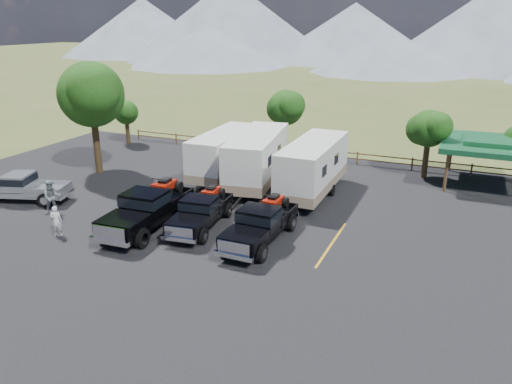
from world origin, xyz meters
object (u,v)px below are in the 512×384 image
at_px(rig_right, 261,223).
at_px(person_a, 56,221).
at_px(rig_left, 148,208).
at_px(pavilion, 493,145).
at_px(pickup_silver, 22,187).
at_px(trailer_left, 225,154).
at_px(person_b, 52,197).
at_px(trailer_center, 257,159).
at_px(tree_big_nw, 91,94).
at_px(trailer_right, 313,168).
at_px(rig_center, 201,211).

relative_size(rig_right, person_a, 3.78).
bearing_deg(rig_left, pavilion, 38.94).
relative_size(rig_right, pickup_silver, 1.01).
xyz_separation_m(rig_right, person_a, (-9.77, -3.51, -0.17)).
bearing_deg(trailer_left, person_a, -107.85).
xyz_separation_m(trailer_left, person_a, (-3.44, -12.13, -0.87)).
bearing_deg(person_b, trailer_left, 10.51).
bearing_deg(pickup_silver, trailer_center, 107.14).
xyz_separation_m(tree_big_nw, trailer_left, (8.87, 2.50, -3.89)).
height_order(tree_big_nw, rig_right, tree_big_nw).
height_order(trailer_right, person_a, trailer_right).
height_order(pavilion, rig_right, pavilion).
bearing_deg(person_b, rig_center, -37.72).
bearing_deg(trailer_right, pickup_silver, -153.49).
bearing_deg(rig_left, person_b, -177.53).
distance_m(rig_left, person_b, 6.10).
bearing_deg(tree_big_nw, pickup_silver, -91.95).
distance_m(pickup_silver, person_b, 3.34).
distance_m(pavilion, person_a, 26.80).
xyz_separation_m(trailer_left, trailer_center, (2.72, -0.68, 0.14)).
xyz_separation_m(pavilion, rig_center, (-13.92, -13.69, -1.84)).
bearing_deg(tree_big_nw, rig_center, -26.20).
bearing_deg(pavilion, person_a, -138.79).
relative_size(trailer_left, trailer_right, 0.95).
bearing_deg(rig_left, person_a, -145.32).
relative_size(rig_center, person_a, 3.63).
bearing_deg(person_b, trailer_center, -1.79).
relative_size(rig_center, person_b, 2.97).
xyz_separation_m(pavilion, pickup_silver, (-25.77, -14.52, -1.86)).
relative_size(rig_left, person_a, 4.29).
distance_m(rig_right, trailer_left, 10.72).
bearing_deg(person_a, rig_left, -166.43).
xyz_separation_m(person_a, person_b, (-2.44, 2.22, 0.18)).
xyz_separation_m(rig_left, trailer_left, (-0.20, 9.33, 0.58)).
xyz_separation_m(rig_left, person_a, (-3.63, -2.80, -0.29)).
height_order(rig_left, person_b, rig_left).
bearing_deg(pickup_silver, rig_center, 75.84).
distance_m(pavilion, trailer_right, 12.03).
height_order(pavilion, person_b, pavilion).
distance_m(tree_big_nw, pavilion, 26.91).
bearing_deg(rig_center, trailer_center, 83.29).
bearing_deg(person_a, pickup_silver, -52.72).
bearing_deg(trailer_left, pavilion, 16.14).
xyz_separation_m(rig_center, trailer_left, (-2.75, 8.22, 0.76)).
distance_m(rig_left, trailer_left, 9.35).
bearing_deg(pavilion, trailer_center, -156.19).
bearing_deg(person_a, tree_big_nw, -84.67).
xyz_separation_m(rig_left, trailer_center, (2.52, 8.65, 0.72)).
bearing_deg(rig_right, tree_big_nw, 158.78).
distance_m(rig_left, pickup_silver, 9.30).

